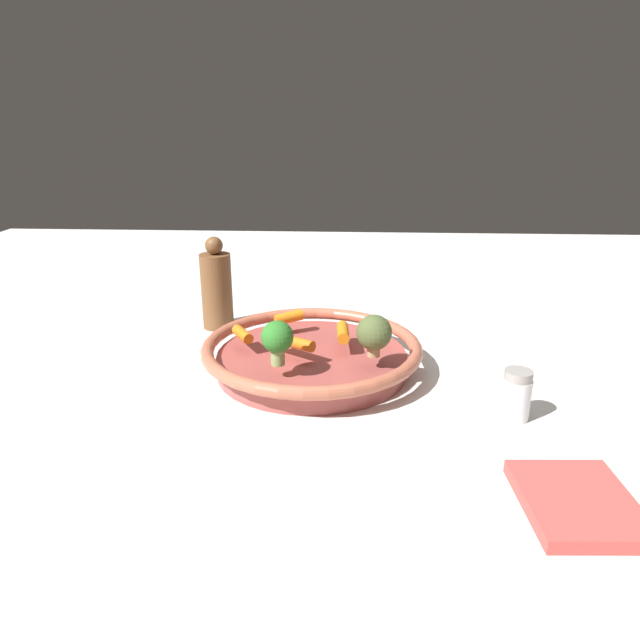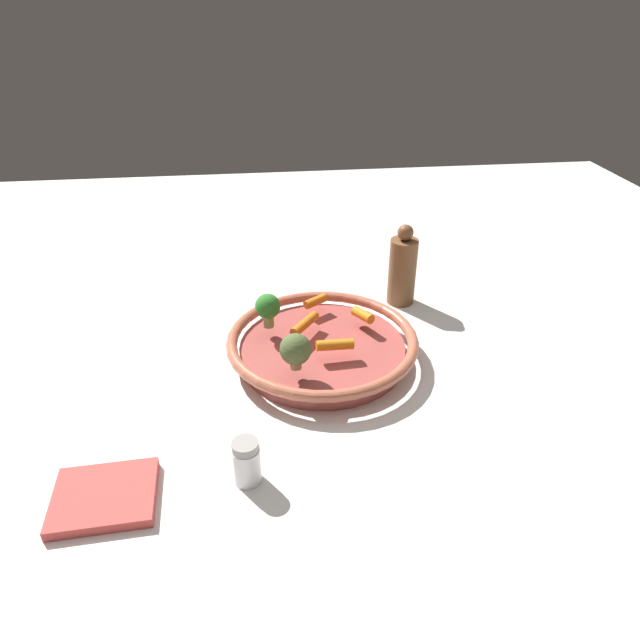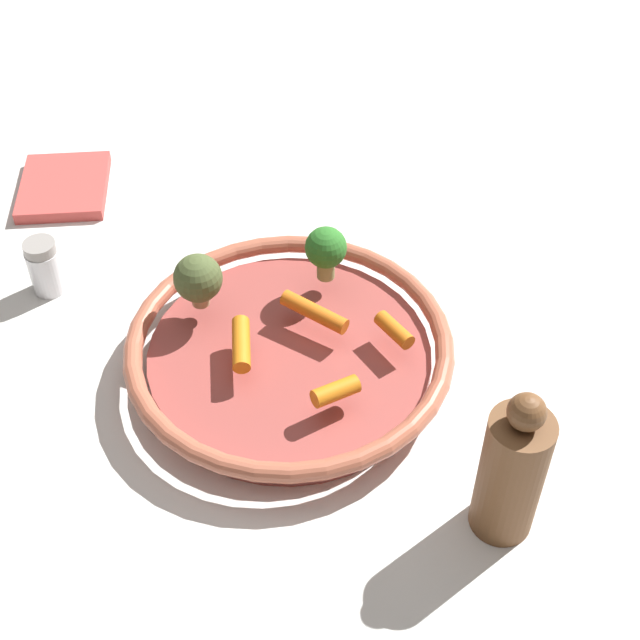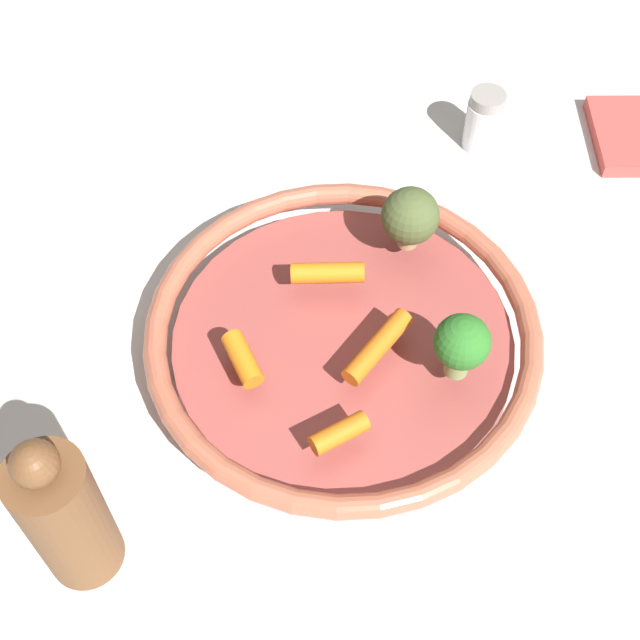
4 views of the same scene
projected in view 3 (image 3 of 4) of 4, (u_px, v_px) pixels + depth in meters
ground_plane at (290, 371)px, 0.87m from camera, size 2.10×2.10×0.00m
serving_bowl at (290, 354)px, 0.85m from camera, size 0.31×0.31×0.05m
baby_carrot_center at (394, 327)px, 0.84m from camera, size 0.04×0.04×0.02m
baby_carrot_left at (314, 312)px, 0.85m from camera, size 0.05×0.07×0.02m
baby_carrot_near_rim at (241, 344)px, 0.82m from camera, size 0.06×0.02×0.02m
baby_carrot_back at (336, 391)px, 0.78m from camera, size 0.04×0.05×0.02m
broccoli_floret_large at (198, 279)px, 0.85m from camera, size 0.05×0.05×0.06m
broccoli_floret_edge at (326, 249)px, 0.87m from camera, size 0.04×0.04×0.06m
salt_shaker at (45, 267)px, 0.93m from camera, size 0.03×0.03×0.06m
pepper_mill at (512, 472)px, 0.70m from camera, size 0.05×0.05×0.16m
dish_towel at (64, 187)px, 1.07m from camera, size 0.12×0.10×0.01m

